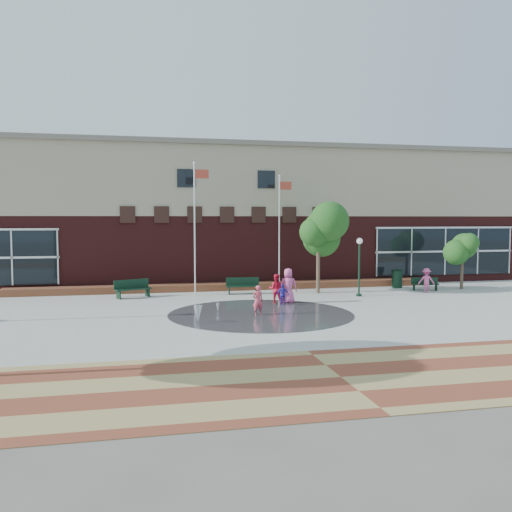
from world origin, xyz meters
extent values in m
plane|color=#666056|center=(0.00, 0.00, 0.00)|extent=(120.00, 120.00, 0.00)
cube|color=#A8A8A0|center=(0.00, 4.00, 0.00)|extent=(46.00, 18.00, 0.01)
cube|color=brown|center=(0.00, -7.00, 0.00)|extent=(46.00, 6.00, 0.01)
cylinder|color=#383A3D|center=(0.00, 3.00, 0.00)|extent=(8.40, 8.40, 0.01)
cube|color=#4A1919|center=(0.00, 17.50, 2.25)|extent=(44.00, 10.00, 4.50)
cube|color=gray|center=(0.00, 17.50, 6.75)|extent=(44.00, 10.00, 4.50)
cube|color=slate|center=(0.00, 17.50, 9.05)|extent=(44.40, 10.40, 0.30)
cube|color=black|center=(15.00, 12.48, 2.11)|extent=(10.00, 0.12, 3.19)
cube|color=black|center=(-2.50, 12.48, 6.79)|extent=(1.10, 0.10, 1.10)
cube|color=black|center=(2.50, 12.48, 6.79)|extent=(1.10, 0.10, 1.10)
cube|color=#A61628|center=(0.00, 11.60, 0.00)|extent=(26.00, 1.20, 0.40)
cylinder|color=silver|center=(-2.30, 9.57, 3.69)|extent=(0.09, 0.09, 7.37)
sphere|color=silver|center=(-2.30, 9.57, 7.42)|extent=(0.14, 0.14, 0.14)
cube|color=#B63C2D|center=(-1.90, 9.58, 6.83)|extent=(0.81, 0.03, 0.49)
cylinder|color=silver|center=(2.92, 10.84, 3.43)|extent=(0.09, 0.09, 6.86)
sphere|color=silver|center=(2.92, 10.84, 6.90)|extent=(0.14, 0.14, 0.14)
cube|color=#B63C2D|center=(3.31, 10.90, 6.33)|extent=(0.78, 0.14, 0.48)
cylinder|color=black|center=(6.62, 7.37, 1.48)|extent=(0.10, 0.10, 2.95)
cylinder|color=black|center=(6.62, 7.37, 0.07)|extent=(0.31, 0.31, 0.14)
sphere|color=silver|center=(6.62, 7.37, 3.11)|extent=(0.35, 0.35, 0.35)
cube|color=black|center=(-5.71, 9.42, 0.50)|extent=(2.06, 1.31, 0.07)
cube|color=black|center=(-5.81, 9.65, 0.76)|extent=(1.86, 0.85, 0.50)
cube|color=black|center=(0.44, 9.57, 0.48)|extent=(1.95, 0.70, 0.06)
cube|color=black|center=(0.46, 9.81, 0.72)|extent=(1.91, 0.23, 0.48)
cube|color=black|center=(11.48, 8.77, 0.39)|extent=(1.63, 0.85, 0.05)
cube|color=black|center=(11.53, 8.95, 0.59)|extent=(1.52, 0.47, 0.39)
cylinder|color=black|center=(10.43, 10.34, 0.54)|extent=(0.65, 0.65, 1.09)
cylinder|color=black|center=(10.43, 10.34, 1.11)|extent=(0.70, 0.70, 0.07)
cylinder|color=#463528|center=(4.81, 9.10, 1.58)|extent=(0.22, 0.22, 3.17)
cylinder|color=#463528|center=(14.02, 8.91, 1.11)|extent=(0.19, 0.19, 2.21)
cone|color=white|center=(-3.01, 1.51, 0.00)|extent=(0.36, 0.36, 0.71)
cone|color=white|center=(-1.83, 3.96, 0.00)|extent=(0.18, 0.18, 0.40)
imported|color=#D1435A|center=(-0.19, 2.76, 0.69)|extent=(0.54, 0.40, 1.37)
imported|color=red|center=(1.45, 5.87, 0.76)|extent=(0.88, 0.78, 1.53)
imported|color=#E0569D|center=(2.08, 5.81, 0.91)|extent=(1.04, 0.87, 1.82)
imported|color=#3A2EB6|center=(1.64, 5.22, 0.55)|extent=(0.69, 0.39, 1.10)
imported|color=#D95090|center=(11.14, 8.04, 0.72)|extent=(1.06, 0.86, 1.44)
camera|label=1|loc=(-5.37, -20.75, 4.37)|focal=38.00mm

